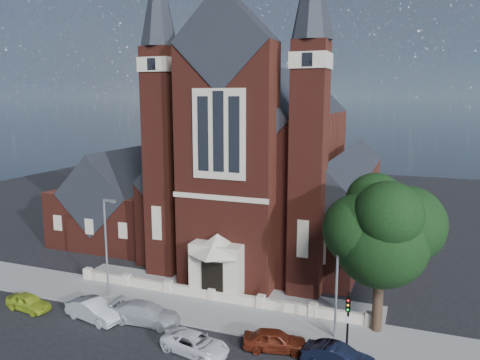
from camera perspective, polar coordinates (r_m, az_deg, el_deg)
The scene contains 16 objects.
ground at distance 45.46m, azimuth 1.13°, elevation -10.31°, with size 120.00×120.00×0.00m, color black.
pavement_strip at distance 36.53m, azimuth -4.68°, elevation -15.64°, with size 60.00×5.00×0.12m, color gray.
forecourt_paving at distance 39.84m, azimuth -2.13°, elevation -13.34°, with size 26.00×3.00×0.14m, color gray.
forecourt_wall at distance 38.17m, azimuth -3.34°, elevation -14.44°, with size 24.00×0.40×0.90m, color #B2A78D.
church at distance 50.74m, azimuth 4.20°, elevation 1.38°, with size 20.01×34.90×29.20m.
parish_hall at distance 54.05m, azimuth -13.93°, elevation -2.86°, with size 12.00×12.20×10.24m.
street_tree at distance 32.12m, azimuth 17.00°, elevation -6.40°, with size 6.40×6.60×10.70m.
street_lamp_left at distance 38.35m, azimuth -15.92°, elevation -7.35°, with size 1.16×0.22×8.09m.
street_lamp_right at distance 31.50m, azimuth 11.91°, elevation -11.03°, with size 1.16×0.22×8.09m.
traffic_signal at distance 30.74m, azimuth 13.02°, elevation -15.71°, with size 0.28×0.42×4.00m.
car_lime_van at distance 39.66m, azimuth -24.40°, elevation -13.40°, with size 1.49×3.71×1.27m, color #A2B824.
car_silver_a at distance 36.37m, azimuth -17.38°, elevation -14.91°, with size 1.58×4.53×1.49m, color #A4A8AC.
car_silver_b at distance 35.06m, azimuth -11.40°, elevation -15.63°, with size 2.06×5.07×1.47m, color #B0B3B8.
car_white_suv at distance 31.07m, azimuth -5.47°, elevation -19.26°, with size 2.06×4.48×1.24m, color white.
car_dark_red at distance 31.29m, azimuth 4.27°, elevation -18.89°, with size 1.62×4.03×1.37m, color #5E1F10.
car_navy at distance 30.03m, azimuth 11.89°, elevation -20.40°, with size 1.48×4.24×1.40m, color black.
Camera 1 is at (14.39, -25.12, 15.81)m, focal length 35.00 mm.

